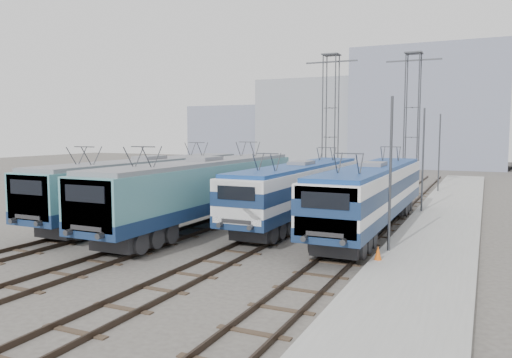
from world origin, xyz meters
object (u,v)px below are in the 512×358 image
object	(u,v)px
catenary_tower_east	(412,118)
mast_rear	(439,154)
catenary_tower_west	(330,118)
safety_cone	(378,253)
mast_mid	(423,162)
locomotive_center_left	(203,187)
locomotive_center_right	(300,186)
locomotive_far_right	(372,191)
locomotive_far_left	(148,183)
mast_front	(390,178)

from	to	relation	value
catenary_tower_east	mast_rear	distance (m)	4.28
catenary_tower_west	safety_cone	distance (m)	24.18
mast_mid	locomotive_center_left	bearing A→B (deg)	-138.58
locomotive_center_left	safety_cone	world-z (taller)	locomotive_center_left
mast_rear	safety_cone	size ratio (longest dim) A/B	12.19
locomotive_center_left	locomotive_center_right	xyz separation A→B (m)	(4.50, 3.77, -0.14)
locomotive_center_right	safety_cone	size ratio (longest dim) A/B	29.98
locomotive_center_left	catenary_tower_west	distance (m)	18.23
catenary_tower_west	catenary_tower_east	distance (m)	6.80
safety_cone	locomotive_far_right	bearing A→B (deg)	103.99
locomotive_far_right	catenary_tower_west	xyz separation A→B (m)	(-6.75, 14.79, 4.37)
locomotive_far_left	safety_cone	xyz separation A→B (m)	(15.25, -5.09, -1.71)
locomotive_far_right	catenary_tower_east	size ratio (longest dim) A/B	1.48
catenary_tower_east	safety_cone	world-z (taller)	catenary_tower_east
locomotive_far_right	mast_rear	distance (m)	18.92
mast_rear	mast_mid	bearing A→B (deg)	-90.00
mast_mid	catenary_tower_east	bearing A→B (deg)	101.86
locomotive_far_right	catenary_tower_west	distance (m)	16.84
locomotive_center_left	locomotive_center_right	bearing A→B (deg)	39.92
catenary_tower_west	locomotive_center_right	bearing A→B (deg)	-80.74
locomotive_far_left	locomotive_center_left	size ratio (longest dim) A/B	0.98
locomotive_far_left	locomotive_far_right	world-z (taller)	locomotive_far_left
locomotive_far_right	mast_front	world-z (taller)	mast_front
locomotive_center_right	mast_front	distance (m)	8.97
locomotive_far_left	mast_front	size ratio (longest dim) A/B	2.64
mast_front	mast_rear	world-z (taller)	same
locomotive_far_right	mast_front	xyz separation A→B (m)	(1.85, -5.21, 1.23)
mast_mid	safety_cone	world-z (taller)	mast_mid
mast_rear	mast_front	bearing A→B (deg)	-90.00
catenary_tower_east	mast_front	bearing A→B (deg)	-84.55
mast_rear	safety_cone	xyz separation A→B (m)	(-0.10, -25.82, -2.91)
locomotive_center_left	catenary_tower_west	xyz separation A→B (m)	(2.25, 17.57, 4.30)
catenary_tower_east	mast_mid	xyz separation A→B (m)	(2.10, -10.00, -3.14)
locomotive_far_left	safety_cone	world-z (taller)	locomotive_far_left
locomotive_center_right	catenary_tower_west	bearing A→B (deg)	99.26
catenary_tower_west	mast_mid	xyz separation A→B (m)	(8.60, -8.00, -3.14)
locomotive_center_right	catenary_tower_west	xyz separation A→B (m)	(-2.25, 13.81, 4.44)
locomotive_center_right	locomotive_center_left	bearing A→B (deg)	-140.08
locomotive_center_right	safety_cone	distance (m)	10.29
locomotive_center_right	catenary_tower_east	bearing A→B (deg)	74.95
locomotive_far_left	catenary_tower_east	size ratio (longest dim) A/B	1.54
locomotive_center_right	safety_cone	bearing A→B (deg)	-52.04
locomotive_center_left	catenary_tower_west	world-z (taller)	catenary_tower_west
locomotive_center_left	locomotive_center_right	world-z (taller)	locomotive_center_left
catenary_tower_east	locomotive_far_left	bearing A→B (deg)	-125.27
locomotive_far_right	locomotive_center_right	bearing A→B (deg)	167.63
catenary_tower_west	safety_cone	bearing A→B (deg)	-68.71
locomotive_center_right	mast_mid	distance (m)	8.70
catenary_tower_east	safety_cone	xyz separation A→B (m)	(2.00, -23.82, -6.06)
locomotive_center_right	mast_front	size ratio (longest dim) A/B	2.46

